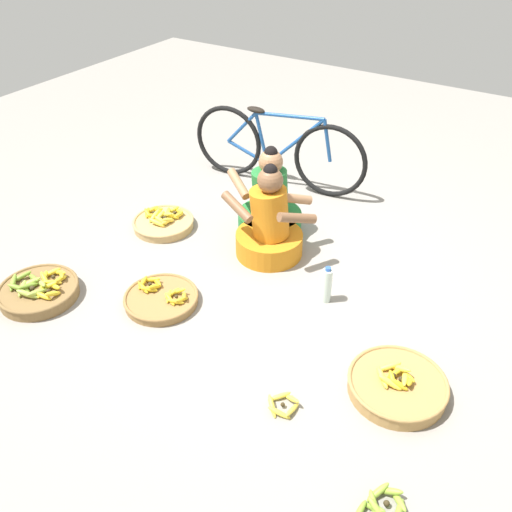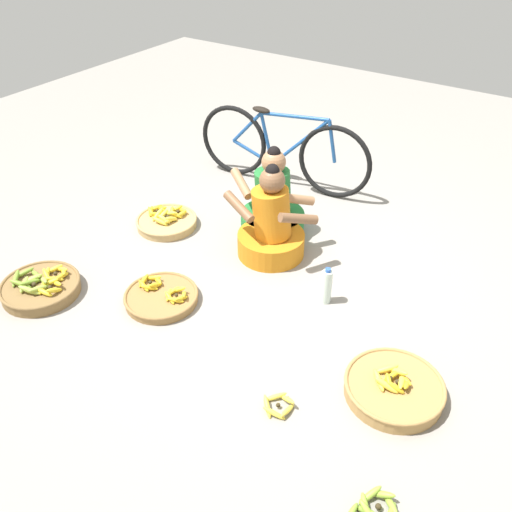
% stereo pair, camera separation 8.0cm
% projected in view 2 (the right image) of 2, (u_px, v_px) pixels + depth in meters
% --- Properties ---
extents(ground_plane, '(10.00, 10.00, 0.00)m').
position_uv_depth(ground_plane, '(271.00, 281.00, 4.01)').
color(ground_plane, gray).
extents(vendor_woman_front, '(0.72, 0.52, 0.77)m').
position_uv_depth(vendor_woman_front, '(271.00, 227.00, 4.16)').
color(vendor_woman_front, orange).
rests_on(vendor_woman_front, ground).
extents(vendor_woman_behind, '(0.75, 0.52, 0.76)m').
position_uv_depth(vendor_woman_behind, '(273.00, 207.00, 4.42)').
color(vendor_woman_behind, '#237233').
rests_on(vendor_woman_behind, ground).
extents(bicycle_leaning, '(1.70, 0.24, 0.73)m').
position_uv_depth(bicycle_leaning, '(282.00, 149.00, 5.02)').
color(bicycle_leaning, black).
rests_on(bicycle_leaning, ground).
extents(banana_basket_back_right, '(0.51, 0.51, 0.15)m').
position_uv_depth(banana_basket_back_right, '(167.00, 221.00, 4.60)').
color(banana_basket_back_right, tan).
rests_on(banana_basket_back_right, ground).
extents(banana_basket_near_bicycle, '(0.56, 0.56, 0.16)m').
position_uv_depth(banana_basket_near_bicycle, '(41.00, 287.00, 3.87)').
color(banana_basket_near_bicycle, brown).
rests_on(banana_basket_near_bicycle, ground).
extents(banana_basket_near_vendor, '(0.58, 0.58, 0.17)m').
position_uv_depth(banana_basket_near_vendor, '(394.00, 388.00, 3.13)').
color(banana_basket_near_vendor, '#A87F47').
rests_on(banana_basket_near_vendor, ground).
extents(banana_basket_back_left, '(0.52, 0.52, 0.13)m').
position_uv_depth(banana_basket_back_left, '(161.00, 296.00, 3.81)').
color(banana_basket_back_left, olive).
rests_on(banana_basket_back_left, ground).
extents(loose_bananas_front_right, '(0.20, 0.21, 0.08)m').
position_uv_depth(loose_bananas_front_right, '(278.00, 405.00, 3.07)').
color(loose_bananas_front_right, yellow).
rests_on(loose_bananas_front_right, ground).
extents(loose_bananas_mid_left, '(0.22, 0.28, 0.09)m').
position_uv_depth(loose_bananas_mid_left, '(374.00, 510.00, 2.57)').
color(loose_bananas_mid_left, olive).
rests_on(loose_bananas_mid_left, ground).
extents(water_bottle, '(0.07, 0.07, 0.29)m').
position_uv_depth(water_bottle, '(327.00, 286.00, 3.75)').
color(water_bottle, silver).
rests_on(water_bottle, ground).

